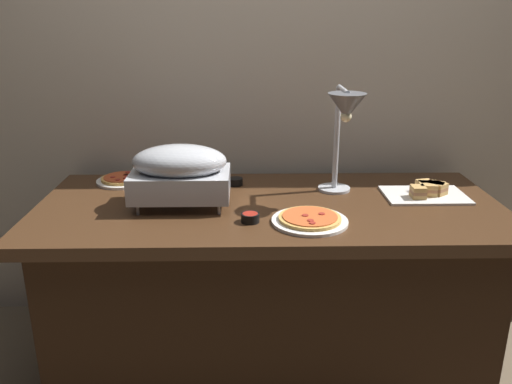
{
  "coord_description": "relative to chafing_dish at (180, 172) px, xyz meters",
  "views": [
    {
      "loc": [
        -0.1,
        -2.01,
        1.5
      ],
      "look_at": [
        -0.06,
        0.0,
        0.81
      ],
      "focal_mm": 36.58,
      "sensor_mm": 36.0,
      "label": 1
    }
  ],
  "objects": [
    {
      "name": "sandwich_platter",
      "position": [
        1.03,
        0.09,
        -0.12
      ],
      "size": [
        0.34,
        0.24,
        0.06
      ],
      "color": "white",
      "rests_on": "buffet_table"
    },
    {
      "name": "chafing_dish",
      "position": [
        0.0,
        0.0,
        0.0
      ],
      "size": [
        0.39,
        0.25,
        0.25
      ],
      "color": "#B7BABF",
      "rests_on": "buffet_table"
    },
    {
      "name": "sauce_cup_near",
      "position": [
        0.28,
        -0.18,
        -0.12
      ],
      "size": [
        0.07,
        0.07,
        0.03
      ],
      "color": "black",
      "rests_on": "buffet_table"
    },
    {
      "name": "pizza_plate_front",
      "position": [
        -0.31,
        0.32,
        -0.13
      ],
      "size": [
        0.24,
        0.24,
        0.03
      ],
      "color": "white",
      "rests_on": "buffet_table"
    },
    {
      "name": "back_wall",
      "position": [
        0.36,
        0.52,
        0.3
      ],
      "size": [
        4.4,
        0.04,
        2.4
      ],
      "primitive_type": "cube",
      "color": "#B7A893",
      "rests_on": "ground_plane"
    },
    {
      "name": "buffet_table",
      "position": [
        0.36,
        0.02,
        -0.52
      ],
      "size": [
        1.9,
        0.84,
        0.76
      ],
      "color": "#422816",
      "rests_on": "ground_plane"
    },
    {
      "name": "sauce_cup_far",
      "position": [
        0.21,
        0.26,
        -0.12
      ],
      "size": [
        0.07,
        0.07,
        0.03
      ],
      "color": "black",
      "rests_on": "buffet_table"
    },
    {
      "name": "pizza_plate_center",
      "position": [
        0.5,
        -0.19,
        -0.13
      ],
      "size": [
        0.29,
        0.29,
        0.03
      ],
      "color": "white",
      "rests_on": "buffet_table"
    },
    {
      "name": "heat_lamp",
      "position": [
        0.65,
        0.04,
        0.21
      ],
      "size": [
        0.15,
        0.33,
        0.46
      ],
      "color": "#B7BABF",
      "rests_on": "buffet_table"
    },
    {
      "name": "ground_plane",
      "position": [
        0.36,
        0.02,
        -0.9
      ],
      "size": [
        8.0,
        8.0,
        0.0
      ],
      "primitive_type": "plane",
      "color": "brown"
    }
  ]
}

